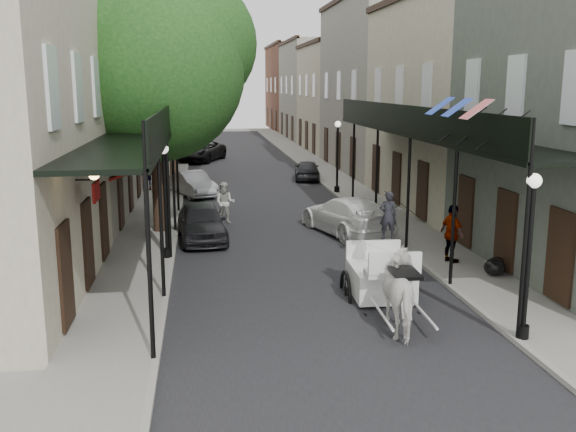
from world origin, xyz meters
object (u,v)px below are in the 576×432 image
object	(u,v)px
tree_near	(164,62)
car_left_far	(201,151)
horse	(405,294)
pedestrian_walking	(225,203)
pedestrian_sidewalk_left	(148,175)
car_left_near	(202,222)
car_right_near	(347,215)
lamppost_right_near	(529,254)
car_left_mid	(193,184)
lamppost_right_far	(337,155)
lamppost_left	(165,199)
tree_far	(177,82)
carriage	(377,251)
pedestrian_sidewalk_right	(452,234)
car_right_far	(307,170)

from	to	relation	value
tree_near	car_left_far	xyz separation A→B (m)	(1.20, 23.65, -5.73)
horse	pedestrian_walking	distance (m)	13.02
horse	pedestrian_sidewalk_left	distance (m)	22.22
car_left_near	car_right_near	distance (m)	5.58
lamppost_right_near	horse	xyz separation A→B (m)	(-2.39, 1.07, -1.14)
horse	car_left_mid	size ratio (longest dim) A/B	0.56
car_left_far	lamppost_right_far	bearing A→B (deg)	-45.24
car_left_far	car_right_near	xyz separation A→B (m)	(5.59, -24.83, -0.04)
tree_near	lamppost_right_far	xyz separation A→B (m)	(8.30, 7.82, -4.44)
lamppost_left	tree_far	bearing A→B (deg)	90.46
carriage	pedestrian_walking	world-z (taller)	carriage
car_left_far	pedestrian_walking	bearing A→B (deg)	-66.83
car_left_mid	car_right_near	bearing A→B (deg)	-79.27
pedestrian_sidewalk_right	car_left_near	xyz separation A→B (m)	(-7.86, 4.48, -0.35)
tree_far	lamppost_left	xyz separation A→B (m)	(0.15, -18.18, -3.79)
lamppost_right_near	lamppost_right_far	size ratio (longest dim) A/B	1.00
carriage	lamppost_right_far	bearing A→B (deg)	84.09
lamppost_right_far	car_left_near	world-z (taller)	lamppost_right_far
car_left_far	horse	bearing A→B (deg)	-61.67
tree_near	car_left_far	size ratio (longest dim) A/B	1.76
tree_far	horse	distance (m)	26.27
car_left_mid	car_right_far	world-z (taller)	car_left_mid
pedestrian_walking	car_right_far	world-z (taller)	pedestrian_walking
car_right_near	horse	bearing A→B (deg)	69.02
horse	car_left_far	xyz separation A→B (m)	(-4.71, 34.76, -0.15)
carriage	car_right_far	size ratio (longest dim) A/B	0.85
tree_far	lamppost_right_near	world-z (taller)	tree_far
pedestrian_sidewalk_left	car_right_near	xyz separation A→B (m)	(8.40, -10.98, -0.23)
car_left_near	carriage	bearing A→B (deg)	-59.60
tree_near	car_right_near	size ratio (longest dim) A/B	1.93
pedestrian_walking	car_left_far	bearing A→B (deg)	104.83
car_left_far	car_right_far	bearing A→B (deg)	-38.18
tree_far	horse	xyz separation A→B (m)	(5.96, -25.11, -4.93)
lamppost_right_near	tree_near	bearing A→B (deg)	124.27
car_left_mid	pedestrian_sidewalk_left	bearing A→B (deg)	126.83
tree_near	lamppost_left	size ratio (longest dim) A/B	2.60
pedestrian_walking	car_right_far	bearing A→B (deg)	77.65
tree_far	car_right_near	world-z (taller)	tree_far
lamppost_right_far	car_right_near	size ratio (longest dim) A/B	0.74
lamppost_right_far	pedestrian_sidewalk_right	world-z (taller)	lamppost_right_far
pedestrian_sidewalk_right	car_right_far	size ratio (longest dim) A/B	0.52
lamppost_right_far	pedestrian_sidewalk_left	size ratio (longest dim) A/B	2.23
horse	car_left_mid	distance (m)	20.09
lamppost_right_near	car_left_mid	size ratio (longest dim) A/B	0.96
tree_near	lamppost_right_near	world-z (taller)	tree_near
pedestrian_sidewalk_right	lamppost_right_far	bearing A→B (deg)	-12.04
car_right_near	car_right_far	bearing A→B (deg)	-109.02
pedestrian_walking	pedestrian_sidewalk_left	bearing A→B (deg)	126.53
tree_near	pedestrian_sidewalk_left	world-z (taller)	tree_near
carriage	pedestrian_walking	size ratio (longest dim) A/B	1.76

